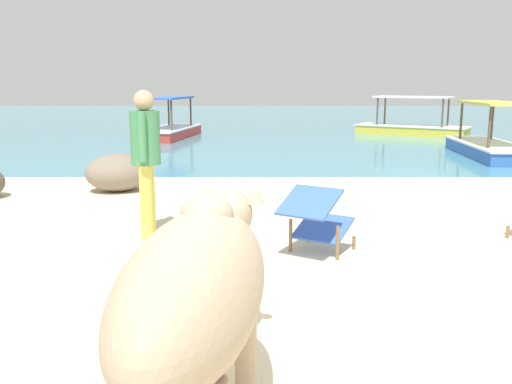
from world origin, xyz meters
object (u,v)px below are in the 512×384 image
boat_yellow (414,127)px  person_standing (148,153)px  cow (200,287)px  boat_red (172,129)px  deck_chair_near (318,217)px  boat_blue (492,145)px

boat_yellow → person_standing: bearing=-85.1°
cow → boat_yellow: size_ratio=0.56×
boat_red → boat_yellow: same height
person_standing → boat_red: (-1.54, 11.84, -0.70)m
deck_chair_near → boat_red: (-3.34, 12.49, -0.13)m
boat_red → boat_blue: (8.28, -4.69, 0.00)m
person_standing → boat_yellow: person_standing is taller
deck_chair_near → boat_red: boat_red is taller
boat_red → cow: bearing=17.9°
boat_blue → deck_chair_near: bearing=151.9°
boat_red → deck_chair_near: bearing=23.8°
person_standing → cow: bearing=102.4°
boat_yellow → deck_chair_near: bearing=-77.5°
person_standing → boat_yellow: bearing=-118.9°
cow → deck_chair_near: bearing=-9.5°
cow → person_standing: bearing=21.5°
deck_chair_near → boat_blue: bearing=0.1°
deck_chair_near → person_standing: bearing=102.5°
deck_chair_near → person_standing: 1.99m
person_standing → boat_red: 11.96m
boat_blue → boat_yellow: 5.65m
cow → boat_blue: size_ratio=0.56×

